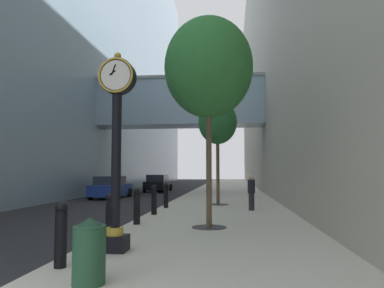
{
  "coord_description": "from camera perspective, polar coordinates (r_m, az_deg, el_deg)",
  "views": [
    {
      "loc": [
        3.55,
        -3.02,
        1.93
      ],
      "look_at": [
        0.93,
        21.36,
        3.76
      ],
      "focal_mm": 33.98,
      "sensor_mm": 36.0,
      "label": 1
    }
  ],
  "objects": [
    {
      "name": "ground_plane",
      "position": [
        30.29,
        -0.62,
        -7.91
      ],
      "size": [
        110.0,
        110.0,
        0.0
      ],
      "primitive_type": "plane",
      "color": "#262628",
      "rests_on": "ground"
    },
    {
      "name": "sidewalk_right",
      "position": [
        33.08,
        5.4,
        -7.47
      ],
      "size": [
        6.21,
        80.0,
        0.14
      ],
      "primitive_type": "cube",
      "color": "beige",
      "rests_on": "ground"
    },
    {
      "name": "building_block_left",
      "position": [
        39.47,
        -18.12,
        18.91
      ],
      "size": [
        22.77,
        80.0,
        34.78
      ],
      "color": "#849EB2",
      "rests_on": "ground"
    },
    {
      "name": "building_block_right",
      "position": [
        36.14,
        17.92,
        16.75
      ],
      "size": [
        9.0,
        80.0,
        29.53
      ],
      "color": "#A89E89",
      "rests_on": "ground"
    },
    {
      "name": "street_clock",
      "position": [
        8.46,
        -11.79,
        0.6
      ],
      "size": [
        0.84,
        0.55,
        4.54
      ],
      "color": "black",
      "rests_on": "sidewalk_right"
    },
    {
      "name": "bollard_nearest",
      "position": [
        7.4,
        -19.89,
        -12.99
      ],
      "size": [
        0.24,
        0.24,
        1.22
      ],
      "color": "black",
      "rests_on": "sidewalk_right"
    },
    {
      "name": "bollard_second",
      "position": [
        9.94,
        -12.77,
        -10.83
      ],
      "size": [
        0.24,
        0.24,
        1.22
      ],
      "color": "black",
      "rests_on": "sidewalk_right"
    },
    {
      "name": "bollard_third",
      "position": [
        12.57,
        -8.64,
        -9.48
      ],
      "size": [
        0.24,
        0.24,
        1.22
      ],
      "color": "black",
      "rests_on": "sidewalk_right"
    },
    {
      "name": "bollard_fourth",
      "position": [
        15.25,
        -5.97,
        -8.58
      ],
      "size": [
        0.24,
        0.24,
        1.22
      ],
      "color": "black",
      "rests_on": "sidewalk_right"
    },
    {
      "name": "bollard_fifth",
      "position": [
        17.95,
        -4.11,
        -7.94
      ],
      "size": [
        0.24,
        0.24,
        1.22
      ],
      "color": "black",
      "rests_on": "sidewalk_right"
    },
    {
      "name": "street_tree_near",
      "position": [
        12.15,
        2.61,
        11.83
      ],
      "size": [
        2.89,
        2.89,
        6.84
      ],
      "color": "#333335",
      "rests_on": "sidewalk_right"
    },
    {
      "name": "street_tree_mid_near",
      "position": [
        19.77,
        4.04,
        3.35
      ],
      "size": [
        2.09,
        2.09,
        5.65
      ],
      "color": "#333335",
      "rests_on": "sidewalk_right"
    },
    {
      "name": "trash_bin",
      "position": [
        6.23,
        -15.83,
        -15.69
      ],
      "size": [
        0.53,
        0.53,
        1.05
      ],
      "color": "#234C33",
      "rests_on": "sidewalk_right"
    },
    {
      "name": "pedestrian_walking",
      "position": [
        16.95,
        9.31,
        -7.34
      ],
      "size": [
        0.47,
        0.47,
        1.63
      ],
      "color": "#23232D",
      "rests_on": "sidewalk_right"
    },
    {
      "name": "car_black_near",
      "position": [
        34.55,
        -5.35,
        -6.16
      ],
      "size": [
        2.08,
        4.65,
        1.58
      ],
      "color": "black",
      "rests_on": "ground"
    },
    {
      "name": "car_blue_mid",
      "position": [
        26.56,
        -12.63,
        -6.67
      ],
      "size": [
        2.1,
        4.51,
        1.56
      ],
      "color": "navy",
      "rests_on": "ground"
    }
  ]
}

